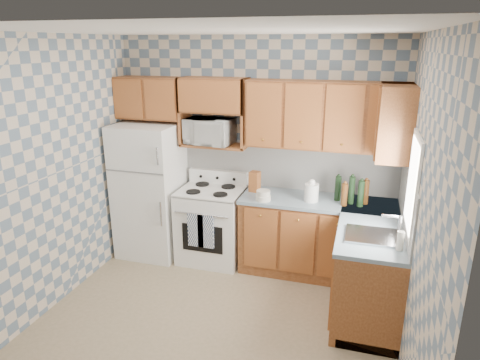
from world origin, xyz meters
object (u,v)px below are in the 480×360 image
Objects in this scene: stove_body at (212,225)px; refrigerator at (150,190)px; microwave at (210,131)px; electric_kettle at (311,193)px.

refrigerator is at bearing -178.22° from stove_body.
electric_kettle is at bearing -3.50° from microwave.
microwave reaches higher than electric_kettle.
microwave is at bearing 111.24° from stove_body.
electric_kettle is at bearing -0.68° from refrigerator.
microwave is at bearing 13.13° from refrigerator.
microwave is 2.77× the size of electric_kettle.
refrigerator is at bearing -161.49° from microwave.
refrigerator is at bearing 179.32° from electric_kettle.
refrigerator is 1.87× the size of stove_body.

